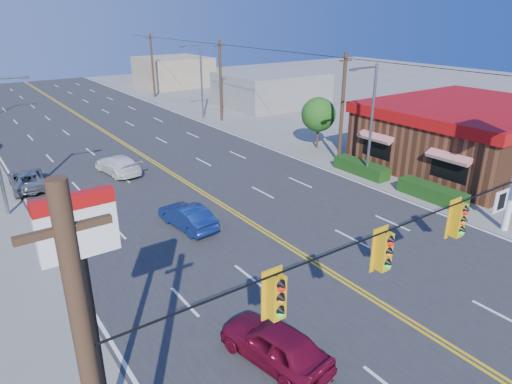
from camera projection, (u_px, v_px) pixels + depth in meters
ground at (452, 350)px, 16.17m from camera, size 160.00×160.00×0.00m
road at (190, 185)px, 31.35m from camera, size 20.00×120.00×0.06m
signal_span at (475, 227)px, 14.30m from camera, size 24.32×0.34×9.00m
kfc at (468, 134)px, 35.05m from camera, size 16.30×12.40×4.70m
pizza_hut_sign at (84, 269)px, 11.41m from camera, size 1.90×0.30×6.85m
streetlight_se at (370, 117)px, 30.91m from camera, size 2.55×0.25×8.00m
streetlight_ne at (200, 77)px, 49.14m from camera, size 2.55×0.25×8.00m
utility_pole_near at (342, 109)px, 34.82m from camera, size 0.28×0.28×8.40m
utility_pole_mid at (221, 81)px, 48.49m from camera, size 0.28×0.28×8.40m
utility_pole_far at (152, 66)px, 62.16m from camera, size 0.28×0.28×8.40m
tree_kfc_rear at (318, 115)px, 39.02m from camera, size 2.94×2.94×4.41m
bld_east_mid at (271, 89)px, 57.58m from camera, size 12.00×10.00×4.00m
bld_east_far at (173, 71)px, 72.62m from camera, size 10.00×10.00×4.40m
car_magenta at (275, 345)px, 15.36m from camera, size 2.44×4.45×1.43m
car_blue at (188, 217)px, 24.97m from camera, size 1.81×4.18×1.34m
car_white at (118, 165)px, 33.36m from camera, size 2.46×4.87×1.35m
car_silver at (28, 180)px, 30.56m from camera, size 2.34×4.66×1.26m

